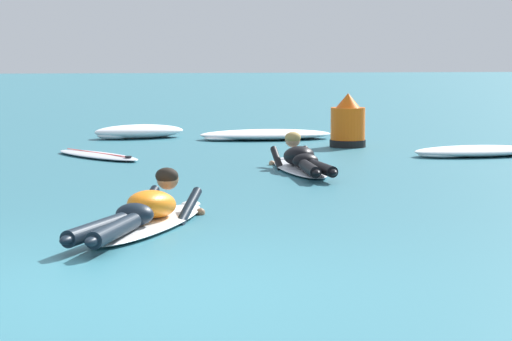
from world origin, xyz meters
name	(u,v)px	position (x,y,z in m)	size (l,w,h in m)	color
ground_plane	(106,149)	(0.00, 10.00, 0.00)	(120.00, 120.00, 0.00)	#2D6B7A
surfer_near	(145,214)	(0.25, 2.29, 0.14)	(1.52, 2.67, 0.54)	white
surfer_far	(301,162)	(2.50, 6.31, 0.14)	(0.57, 2.59, 0.53)	silver
drifting_surfboard	(98,155)	(-0.14, 8.60, 0.03)	(1.51, 1.98, 0.16)	silver
whitewater_front	(476,151)	(5.55, 7.91, 0.07)	(2.05, 0.99, 0.16)	white
whitewater_mid_left	(139,132)	(0.63, 11.97, 0.12)	(1.81, 1.17, 0.25)	white
whitewater_mid_right	(266,135)	(2.89, 11.34, 0.08)	(2.41, 1.04, 0.18)	white
channel_marker_buoy	(348,126)	(3.99, 9.67, 0.35)	(0.60, 0.60, 0.90)	#EA5B0F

